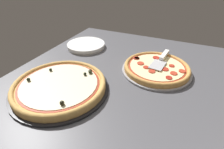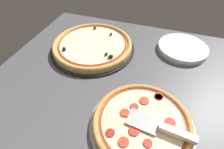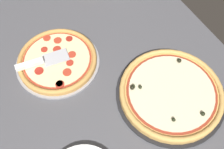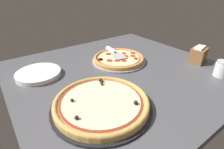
# 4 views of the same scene
# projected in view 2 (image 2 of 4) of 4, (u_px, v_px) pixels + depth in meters

# --- Properties ---
(ground_plane) EXTENTS (1.21, 1.16, 0.04)m
(ground_plane) POSITION_uv_depth(u_px,v_px,m) (117.00, 103.00, 0.68)
(ground_plane) COLOR #4C4C51
(pizza_pan_front) EXTENTS (0.35, 0.35, 0.01)m
(pizza_pan_front) POSITION_uv_depth(u_px,v_px,m) (141.00, 125.00, 0.59)
(pizza_pan_front) COLOR #939399
(pizza_pan_front) RESTS_ON ground_plane
(pizza_front) EXTENTS (0.33, 0.33, 0.03)m
(pizza_front) POSITION_uv_depth(u_px,v_px,m) (142.00, 122.00, 0.58)
(pizza_front) COLOR #C68E47
(pizza_front) RESTS_ON pizza_pan_front
(pizza_pan_back) EXTENTS (0.43, 0.43, 0.01)m
(pizza_pan_back) POSITION_uv_depth(u_px,v_px,m) (93.00, 48.00, 0.91)
(pizza_pan_back) COLOR black
(pizza_pan_back) RESTS_ON ground_plane
(pizza_back) EXTENTS (0.40, 0.40, 0.04)m
(pizza_back) POSITION_uv_depth(u_px,v_px,m) (93.00, 45.00, 0.89)
(pizza_back) COLOR tan
(pizza_back) RESTS_ON pizza_pan_back
(serving_spatula) EXTENTS (0.08, 0.22, 0.02)m
(serving_spatula) POSITION_uv_depth(u_px,v_px,m) (169.00, 130.00, 0.54)
(serving_spatula) COLOR #B7B7BC
(serving_spatula) RESTS_ON pizza_front
(plate_stack) EXTENTS (0.24, 0.24, 0.03)m
(plate_stack) POSITION_uv_depth(u_px,v_px,m) (182.00, 48.00, 0.89)
(plate_stack) COLOR white
(plate_stack) RESTS_ON ground_plane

